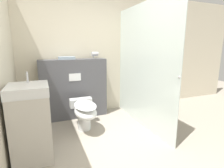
% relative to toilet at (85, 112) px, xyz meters
% --- Properties ---
extents(ground_plane, '(12.00, 12.00, 0.00)m').
position_rel_toilet_xyz_m(ground_plane, '(0.25, -1.11, -0.33)').
color(ground_plane, '#9E9384').
extents(wall_back, '(8.00, 0.06, 2.50)m').
position_rel_toilet_xyz_m(wall_back, '(0.25, 0.85, 0.92)').
color(wall_back, beige).
rests_on(wall_back, ground_plane).
extents(partition_panel, '(1.27, 0.27, 1.17)m').
position_rel_toilet_xyz_m(partition_panel, '(-0.04, 0.65, 0.25)').
color(partition_panel, '#4C4C51').
rests_on(partition_panel, ground_plane).
extents(shower_glass, '(0.04, 1.85, 2.13)m').
position_rel_toilet_xyz_m(shower_glass, '(1.03, -0.11, 0.73)').
color(shower_glass, silver).
rests_on(shower_glass, ground_plane).
extents(toilet, '(0.39, 0.71, 0.49)m').
position_rel_toilet_xyz_m(toilet, '(0.00, 0.00, 0.00)').
color(toilet, white).
rests_on(toilet, ground_plane).
extents(sink_vanity, '(0.46, 0.50, 1.10)m').
position_rel_toilet_xyz_m(sink_vanity, '(-0.78, -0.50, 0.15)').
color(sink_vanity, beige).
rests_on(sink_vanity, ground_plane).
extents(hair_drier, '(0.16, 0.08, 0.13)m').
position_rel_toilet_xyz_m(hair_drier, '(0.41, 0.68, 0.92)').
color(hair_drier, '#B7B7BC').
rests_on(hair_drier, partition_panel).
extents(folded_towel, '(0.30, 0.18, 0.05)m').
position_rel_toilet_xyz_m(folded_towel, '(-0.16, 0.65, 0.86)').
color(folded_towel, '#8C9EAD').
rests_on(folded_towel, partition_panel).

